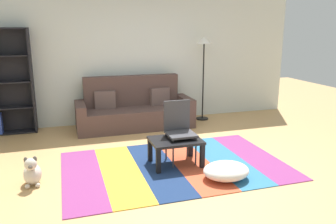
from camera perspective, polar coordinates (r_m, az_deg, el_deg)
The scene contains 11 objects.
ground_plane at distance 5.07m, azimuth 2.11°, elevation -8.45°, with size 14.00×14.00×0.00m, color tan.
back_wall at distance 7.16m, azimuth -4.69°, elevation 9.29°, with size 6.80×0.10×2.70m, color silver.
rug at distance 4.94m, azimuth 1.18°, elevation -8.97°, with size 3.13×2.00×0.01m.
couch at distance 6.76m, azimuth -5.66°, elevation 0.26°, with size 2.26×0.80×1.00m.
bookshelf at distance 6.88m, azimuth -26.35°, elevation 4.20°, with size 0.90×0.28×1.94m.
coffee_table at distance 4.88m, azimuth 1.28°, elevation -5.33°, with size 0.72×0.53×0.38m.
pouf at distance 4.56m, azimuth 9.73°, elevation -9.71°, with size 0.61×0.51×0.22m, color white.
dog at distance 4.67m, azimuth -21.82°, elevation -9.41°, with size 0.22×0.35×0.40m.
standing_lamp at distance 7.17m, azimuth 6.05°, elevation 10.16°, with size 0.32×0.32×1.75m.
tv_remote at distance 4.78m, azimuth 0.81°, elevation -4.75°, with size 0.04×0.15×0.02m, color black.
folding_chair at distance 4.96m, azimuth 1.83°, elevation -2.38°, with size 0.40×0.40×0.90m.
Camera 1 is at (-1.57, -4.41, 1.94)m, focal length 36.34 mm.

